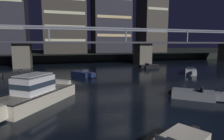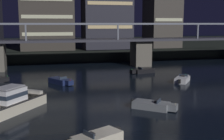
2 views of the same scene
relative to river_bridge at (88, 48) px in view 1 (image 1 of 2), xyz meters
The scene contains 12 objects.
ground_plane 37.05m from the river_bridge, 90.00° to the right, with size 400.00×400.00×0.00m, color black.
far_riverbank 48.11m from the river_bridge, 90.00° to the left, with size 240.00×80.00×2.20m, color black.
river_bridge is the anchor object (origin of this frame).
tower_west_tall 22.86m from the river_bridge, 101.99° to the left, with size 13.93×8.70×22.54m.
tower_central 26.60m from the river_bridge, 58.78° to the left, with size 13.20×8.94×31.47m.
tower_east_tall 41.06m from the river_bridge, 36.65° to the left, with size 9.03×9.98×41.20m.
cabin_cruiser_near_left 31.39m from the river_bridge, 108.19° to the right, with size 7.14×8.54×2.79m.
speedboat_near_center 24.91m from the river_bridge, 51.09° to the right, with size 4.08×4.64×1.16m.
speedboat_mid_left 15.96m from the river_bridge, 38.00° to the right, with size 5.21×2.61×1.16m.
speedboat_mid_right 32.91m from the river_bridge, 80.96° to the right, with size 4.61×4.13×1.16m.
speedboat_far_left 16.74m from the river_bridge, 102.93° to the right, with size 3.69×4.83×1.16m.
speedboat_far_center 19.58m from the river_bridge, 137.59° to the right, with size 5.11×3.03×1.16m.
Camera 1 is at (-8.07, -10.44, 5.38)m, focal length 30.19 mm.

